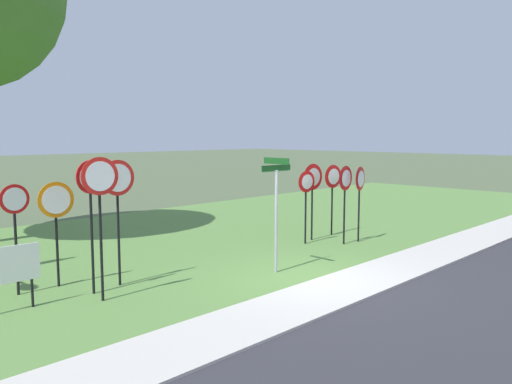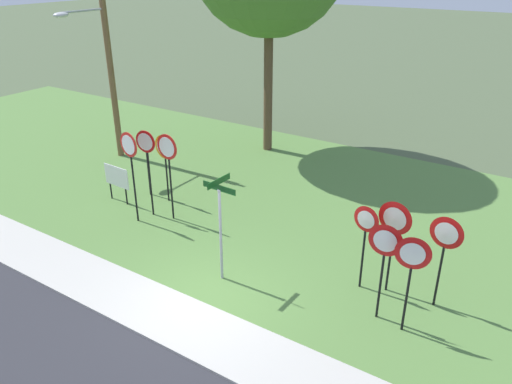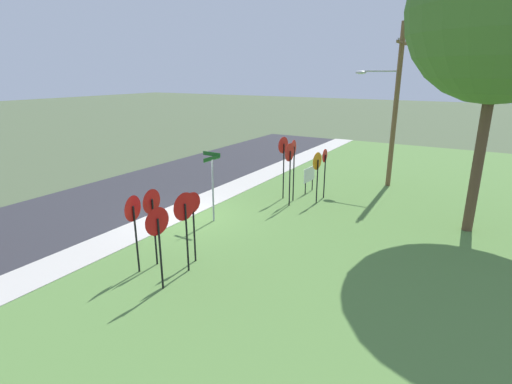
% 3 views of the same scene
% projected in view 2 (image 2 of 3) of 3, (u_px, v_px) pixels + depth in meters
% --- Properties ---
extents(ground_plane, '(160.00, 160.00, 0.00)m').
position_uv_depth(ground_plane, '(201.00, 303.00, 11.83)').
color(ground_plane, '#4C5B3D').
extents(sidewalk_strip, '(44.00, 1.60, 0.06)m').
position_uv_depth(sidewalk_strip, '(179.00, 321.00, 11.21)').
color(sidewalk_strip, '#BCB7AD').
rests_on(sidewalk_strip, ground_plane).
extents(grass_median, '(44.00, 12.00, 0.04)m').
position_uv_depth(grass_median, '(315.00, 207.00, 16.38)').
color(grass_median, '#567F3D').
rests_on(grass_median, ground_plane).
extents(stop_sign_near_left, '(0.78, 0.10, 2.77)m').
position_uv_depth(stop_sign_near_left, '(168.00, 158.00, 14.73)').
color(stop_sign_near_left, black).
rests_on(stop_sign_near_left, grass_median).
extents(stop_sign_near_right, '(0.68, 0.12, 2.79)m').
position_uv_depth(stop_sign_near_right, '(147.00, 155.00, 14.97)').
color(stop_sign_near_right, black).
rests_on(stop_sign_near_right, grass_median).
extents(stop_sign_far_left, '(0.61, 0.10, 2.31)m').
position_uv_depth(stop_sign_far_left, '(146.00, 150.00, 16.48)').
color(stop_sign_far_left, black).
rests_on(stop_sign_far_left, grass_median).
extents(stop_sign_far_center, '(0.75, 0.13, 2.88)m').
position_uv_depth(stop_sign_far_center, '(130.00, 158.00, 14.56)').
color(stop_sign_far_center, black).
rests_on(stop_sign_far_center, grass_median).
extents(stop_sign_far_right, '(0.77, 0.12, 2.30)m').
position_uv_depth(stop_sign_far_right, '(164.00, 154.00, 16.03)').
color(stop_sign_far_right, black).
rests_on(stop_sign_far_right, grass_median).
extents(yield_sign_near_left, '(0.76, 0.13, 2.32)m').
position_uv_depth(yield_sign_near_left, '(445.00, 241.00, 10.97)').
color(yield_sign_near_left, black).
rests_on(yield_sign_near_left, grass_median).
extents(yield_sign_near_right, '(0.65, 0.13, 2.22)m').
position_uv_depth(yield_sign_near_right, '(365.00, 229.00, 11.65)').
color(yield_sign_near_right, black).
rests_on(yield_sign_near_right, grass_median).
extents(yield_sign_far_left, '(0.82, 0.13, 2.41)m').
position_uv_depth(yield_sign_far_left, '(394.00, 226.00, 11.46)').
color(yield_sign_far_left, black).
rests_on(yield_sign_far_left, grass_median).
extents(yield_sign_far_right, '(0.74, 0.17, 2.34)m').
position_uv_depth(yield_sign_far_right, '(412.00, 263.00, 10.17)').
color(yield_sign_far_right, black).
rests_on(yield_sign_far_right, grass_median).
extents(yield_sign_center, '(0.75, 0.11, 2.38)m').
position_uv_depth(yield_sign_center, '(384.00, 250.00, 10.55)').
color(yield_sign_center, black).
rests_on(yield_sign_center, grass_median).
extents(street_name_post, '(0.96, 0.82, 2.76)m').
position_uv_depth(street_name_post, '(220.00, 220.00, 12.00)').
color(street_name_post, '#9EA0A8').
rests_on(street_name_post, grass_median).
extents(utility_pole, '(2.10, 2.25, 7.92)m').
position_uv_depth(utility_pole, '(105.00, 49.00, 18.68)').
color(utility_pole, brown).
rests_on(utility_pole, grass_median).
extents(notice_board, '(1.10, 0.09, 1.25)m').
position_uv_depth(notice_board, '(117.00, 178.00, 16.36)').
color(notice_board, black).
rests_on(notice_board, grass_median).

